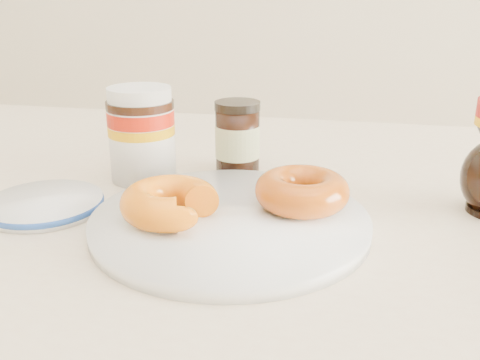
% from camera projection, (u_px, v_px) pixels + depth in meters
% --- Properties ---
extents(dining_table, '(1.40, 0.90, 0.75)m').
position_uv_depth(dining_table, '(304.00, 281.00, 0.62)').
color(dining_table, beige).
rests_on(dining_table, ground).
extents(plate, '(0.29, 0.29, 0.01)m').
position_uv_depth(plate, '(230.00, 221.00, 0.55)').
color(plate, white).
rests_on(plate, dining_table).
extents(donut_bitten, '(0.13, 0.13, 0.03)m').
position_uv_depth(donut_bitten, '(170.00, 202.00, 0.54)').
color(donut_bitten, orange).
rests_on(donut_bitten, plate).
extents(donut_whole, '(0.13, 0.13, 0.04)m').
position_uv_depth(donut_whole, '(302.00, 191.00, 0.57)').
color(donut_whole, '#AE3F0B').
rests_on(donut_whole, plate).
extents(nutella_jar, '(0.08, 0.08, 0.12)m').
position_uv_depth(nutella_jar, '(142.00, 130.00, 0.68)').
color(nutella_jar, white).
rests_on(nutella_jar, dining_table).
extents(dark_jar, '(0.06, 0.06, 0.10)m').
position_uv_depth(dark_jar, '(237.00, 138.00, 0.71)').
color(dark_jar, black).
rests_on(dark_jar, dining_table).
extents(blue_rim_saucer, '(0.13, 0.13, 0.01)m').
position_uv_depth(blue_rim_saucer, '(45.00, 204.00, 0.60)').
color(blue_rim_saucer, white).
rests_on(blue_rim_saucer, dining_table).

